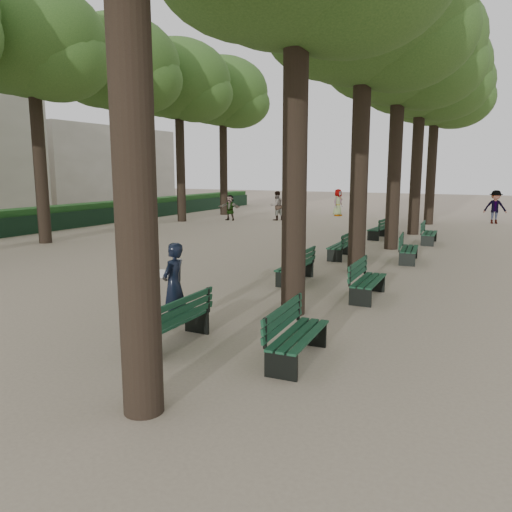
% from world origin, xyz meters
% --- Properties ---
extents(ground, '(120.00, 120.00, 0.00)m').
position_xyz_m(ground, '(0.00, 0.00, 0.00)').
color(ground, tan).
rests_on(ground, ground).
extents(tree_central_2, '(6.00, 6.00, 9.95)m').
position_xyz_m(tree_central_2, '(1.50, 8.00, 7.65)').
color(tree_central_2, '#33261C').
rests_on(tree_central_2, ground).
extents(tree_central_3, '(6.00, 6.00, 9.95)m').
position_xyz_m(tree_central_3, '(1.50, 13.00, 7.65)').
color(tree_central_3, '#33261C').
rests_on(tree_central_3, ground).
extents(tree_central_4, '(6.00, 6.00, 9.95)m').
position_xyz_m(tree_central_4, '(1.50, 18.00, 7.65)').
color(tree_central_4, '#33261C').
rests_on(tree_central_4, ground).
extents(tree_central_5, '(6.00, 6.00, 9.95)m').
position_xyz_m(tree_central_5, '(1.50, 23.00, 7.65)').
color(tree_central_5, '#33261C').
rests_on(tree_central_5, ground).
extents(tree_far_2, '(6.00, 6.00, 10.45)m').
position_xyz_m(tree_far_2, '(-12.00, 8.00, 8.14)').
color(tree_far_2, '#33261C').
rests_on(tree_far_2, ground).
extents(tree_far_3, '(6.00, 6.00, 10.45)m').
position_xyz_m(tree_far_3, '(-12.00, 13.00, 8.14)').
color(tree_far_3, '#33261C').
rests_on(tree_far_3, ground).
extents(tree_far_4, '(6.00, 6.00, 10.45)m').
position_xyz_m(tree_far_4, '(-12.00, 18.00, 8.14)').
color(tree_far_4, '#33261C').
rests_on(tree_far_4, ground).
extents(tree_far_5, '(6.00, 6.00, 10.45)m').
position_xyz_m(tree_far_5, '(-12.00, 23.00, 8.14)').
color(tree_far_5, '#33261C').
rests_on(tree_far_5, ground).
extents(bench_left_0, '(0.59, 1.81, 0.92)m').
position_xyz_m(bench_left_0, '(0.37, 0.18, 0.27)').
color(bench_left_0, black).
rests_on(bench_left_0, ground).
extents(bench_left_1, '(0.62, 1.82, 0.92)m').
position_xyz_m(bench_left_1, '(0.37, 5.88, 0.27)').
color(bench_left_1, black).
rests_on(bench_left_1, ground).
extents(bench_left_2, '(0.62, 1.82, 0.92)m').
position_xyz_m(bench_left_2, '(0.37, 10.09, 0.27)').
color(bench_left_2, black).
rests_on(bench_left_2, ground).
extents(bench_left_3, '(0.68, 1.83, 0.92)m').
position_xyz_m(bench_left_3, '(0.37, 15.73, 0.27)').
color(bench_left_3, black).
rests_on(bench_left_3, ground).
extents(bench_right_0, '(0.67, 1.83, 0.92)m').
position_xyz_m(bench_right_0, '(2.63, 0.50, 0.27)').
color(bench_right_0, black).
rests_on(bench_right_0, ground).
extents(bench_right_1, '(0.62, 1.82, 0.92)m').
position_xyz_m(bench_right_1, '(2.63, 5.01, 0.27)').
color(bench_right_1, black).
rests_on(bench_right_1, ground).
extents(bench_right_2, '(0.78, 1.85, 0.92)m').
position_xyz_m(bench_right_2, '(2.63, 10.43, 0.27)').
color(bench_right_2, black).
rests_on(bench_right_2, ground).
extents(bench_right_3, '(0.68, 1.83, 0.92)m').
position_xyz_m(bench_right_3, '(2.63, 15.14, 0.27)').
color(bench_right_3, black).
rests_on(bench_right_3, ground).
extents(man_with_map, '(0.62, 0.69, 1.69)m').
position_xyz_m(man_with_map, '(-0.26, 1.10, 0.85)').
color(man_with_map, black).
rests_on(man_with_map, ground).
extents(pedestrian_b, '(1.29, 0.63, 1.91)m').
position_xyz_m(pedestrian_b, '(4.85, 25.07, 0.95)').
color(pedestrian_b, '#262628').
rests_on(pedestrian_b, ground).
extents(pedestrian_e, '(1.45, 0.37, 1.56)m').
position_xyz_m(pedestrian_e, '(-9.72, 19.85, 0.78)').
color(pedestrian_e, '#262628').
rests_on(pedestrian_e, ground).
extents(pedestrian_a, '(0.76, 0.92, 1.78)m').
position_xyz_m(pedestrian_a, '(-7.15, 21.11, 0.89)').
color(pedestrian_a, '#262628').
rests_on(pedestrian_a, ground).
extents(pedestrian_d, '(0.56, 0.94, 1.79)m').
position_xyz_m(pedestrian_d, '(-4.71, 25.64, 0.89)').
color(pedestrian_d, '#262628').
rests_on(pedestrian_d, ground).
extents(fence, '(0.08, 42.00, 0.90)m').
position_xyz_m(fence, '(-15.00, 11.00, 0.45)').
color(fence, black).
rests_on(fence, ground).
extents(hedge, '(1.20, 42.00, 1.20)m').
position_xyz_m(hedge, '(-15.70, 11.00, 0.60)').
color(hedge, '#19491A').
rests_on(hedge, ground).
extents(building_far, '(12.00, 16.00, 7.00)m').
position_xyz_m(building_far, '(-33.00, 30.00, 3.50)').
color(building_far, '#B7B2A3').
rests_on(building_far, ground).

